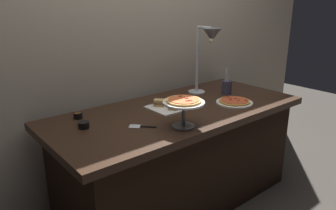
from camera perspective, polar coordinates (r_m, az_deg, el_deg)
name	(u,v)px	position (r m, az deg, el deg)	size (l,w,h in m)	color
ground_plane	(178,199)	(2.68, 1.76, -16.23)	(8.00, 8.00, 0.00)	#38332D
back_wall	(138,40)	(2.63, -5.33, 11.23)	(4.40, 0.04, 2.40)	tan
buffet_table	(178,156)	(2.48, 1.84, -8.87)	(1.90, 0.84, 0.76)	black
heat_lamp	(209,43)	(2.58, 7.18, 10.84)	(0.15, 0.29, 0.55)	#B7BABF
pizza_plate_front	(234,102)	(2.50, 11.59, 0.55)	(0.28, 0.28, 0.03)	white
pizza_plate_center	(184,104)	(1.97, 2.78, 0.11)	(0.26, 0.26, 0.18)	#595B60
sandwich_platter	(174,104)	(2.36, 1.01, 0.13)	(0.34, 0.26, 0.06)	white
sauce_cup_near	(84,125)	(2.05, -14.59, -3.37)	(0.07, 0.07, 0.04)	black
sauce_cup_far	(78,115)	(2.22, -15.55, -1.76)	(0.06, 0.06, 0.04)	black
utensil_holder	(227,87)	(2.74, 10.27, 3.20)	(0.08, 0.08, 0.23)	#383347
serving_spatula	(141,126)	(2.01, -4.71, -3.79)	(0.14, 0.14, 0.01)	#B7BABF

